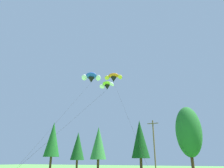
{
  "coord_description": "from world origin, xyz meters",
  "views": [
    {
      "loc": [
        10.44,
        5.33,
        2.44
      ],
      "look_at": [
        0.8,
        24.03,
        10.18
      ],
      "focal_mm": 33.5,
      "sensor_mm": 36.0,
      "label": 1
    }
  ],
  "objects": [
    {
      "name": "treeline_tree_a",
      "position": [
        -34.46,
        53.97,
        8.46
      ],
      "size": [
        4.57,
        4.57,
        13.5
      ],
      "color": "#472D19",
      "rests_on": "ground_plane"
    },
    {
      "name": "utility_pole",
      "position": [
        -1.39,
        45.9,
        5.25
      ],
      "size": [
        2.2,
        0.26,
        9.97
      ],
      "color": "brown",
      "rests_on": "ground_plane"
    },
    {
      "name": "treeline_tree_c",
      "position": [
        -16.63,
        50.63,
        6.52
      ],
      "size": [
        3.89,
        3.89,
        10.41
      ],
      "color": "#472D19",
      "rests_on": "ground_plane"
    },
    {
      "name": "parafoil_kite_mid_orange",
      "position": [
        -7.59,
        40.98,
        18.6
      ],
      "size": [
        14.03,
        17.85,
        18.32
      ],
      "color": "orange"
    },
    {
      "name": "parafoil_kite_far_lime_white",
      "position": [
        -2.4,
        28.72,
        12.06
      ],
      "size": [
        3.97,
        11.21,
        11.02
      ],
      "color": "#93D633"
    },
    {
      "name": "parafoil_kite_high_blue_white",
      "position": [
        -10.03,
        36.37,
        17.33
      ],
      "size": [
        6.63,
        19.73,
        16.77
      ],
      "color": "blue"
    },
    {
      "name": "treeline_tree_b",
      "position": [
        -25.28,
        54.07,
        6.23
      ],
      "size": [
        3.79,
        3.79,
        9.95
      ],
      "color": "#472D19",
      "rests_on": "ground_plane"
    },
    {
      "name": "treeline_tree_e",
      "position": [
        3.9,
        55.69,
        8.61
      ],
      "size": [
        5.64,
        5.64,
        14.23
      ],
      "color": "#472D19",
      "rests_on": "ground_plane"
    },
    {
      "name": "treeline_tree_d",
      "position": [
        -6.48,
        52.22,
        7.14
      ],
      "size": [
        4.11,
        4.11,
        11.39
      ],
      "color": "#472D19",
      "rests_on": "ground_plane"
    }
  ]
}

